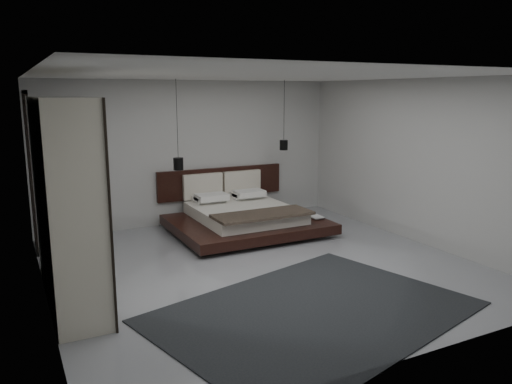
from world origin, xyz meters
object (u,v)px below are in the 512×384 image
pendant_left (178,163)px  lattice_screen (31,172)px  bed (243,216)px  pendant_right (284,145)px  rug (314,312)px  wardrobe (65,200)px

pendant_left → lattice_screen: bearing=177.1°
bed → pendant_left: (-1.10, 0.41, 1.02)m
pendant_left → pendant_right: 2.22m
bed → rug: size_ratio=0.74×
lattice_screen → rug: 5.14m
pendant_left → bed: bearing=-20.6°
lattice_screen → pendant_right: size_ratio=1.90×
lattice_screen → pendant_right: pendant_right is taller
pendant_left → pendant_right: same height
pendant_right → pendant_left: bearing=180.0°
bed → pendant_left: pendant_left is taller
lattice_screen → pendant_right: (4.65, -0.12, 0.24)m
bed → pendant_right: pendant_right is taller
wardrobe → rug: 3.32m
pendant_left → pendant_right: size_ratio=1.18×
lattice_screen → bed: 3.73m
pendant_left → pendant_right: (2.21, -0.00, 0.24)m
pendant_left → rug: size_ratio=0.45×
wardrobe → lattice_screen: bearing=96.1°
pendant_right → lattice_screen: bearing=178.5°
pendant_right → rug: bearing=-115.3°
pendant_left → wardrobe: (-2.19, -2.22, -0.04)m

